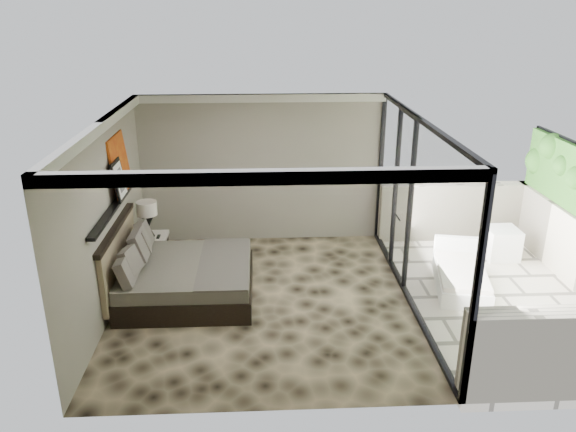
{
  "coord_description": "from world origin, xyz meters",
  "views": [
    {
      "loc": [
        -0.01,
        -7.64,
        4.29
      ],
      "look_at": [
        0.39,
        0.4,
        1.25
      ],
      "focal_mm": 35.0,
      "sensor_mm": 36.0,
      "label": 1
    }
  ],
  "objects_px": {
    "table_lamp": "(147,214)",
    "ottoman": "(501,243)",
    "lounger": "(461,276)",
    "bed": "(180,276)",
    "nightstand": "(154,249)"
  },
  "relations": [
    {
      "from": "nightstand",
      "to": "lounger",
      "type": "height_order",
      "value": "lounger"
    },
    {
      "from": "bed",
      "to": "ottoman",
      "type": "bearing_deg",
      "value": 11.66
    },
    {
      "from": "nightstand",
      "to": "ottoman",
      "type": "relative_size",
      "value": 0.89
    },
    {
      "from": "table_lamp",
      "to": "ottoman",
      "type": "distance_m",
      "value": 6.28
    },
    {
      "from": "table_lamp",
      "to": "lounger",
      "type": "bearing_deg",
      "value": -12.35
    },
    {
      "from": "ottoman",
      "to": "table_lamp",
      "type": "bearing_deg",
      "value": 179.5
    },
    {
      "from": "table_lamp",
      "to": "ottoman",
      "type": "bearing_deg",
      "value": -0.5
    },
    {
      "from": "table_lamp",
      "to": "lounger",
      "type": "xyz_separation_m",
      "value": [
        5.15,
        -1.13,
        -0.74
      ]
    },
    {
      "from": "bed",
      "to": "nightstand",
      "type": "relative_size",
      "value": 4.16
    },
    {
      "from": "table_lamp",
      "to": "lounger",
      "type": "distance_m",
      "value": 5.32
    },
    {
      "from": "nightstand",
      "to": "lounger",
      "type": "relative_size",
      "value": 0.3
    },
    {
      "from": "bed",
      "to": "lounger",
      "type": "distance_m",
      "value": 4.47
    },
    {
      "from": "lounger",
      "to": "ottoman",
      "type": "bearing_deg",
      "value": 56.06
    },
    {
      "from": "ottoman",
      "to": "lounger",
      "type": "xyz_separation_m",
      "value": [
        -1.09,
        -1.07,
        -0.09
      ]
    },
    {
      "from": "ottoman",
      "to": "nightstand",
      "type": "bearing_deg",
      "value": 179.09
    }
  ]
}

